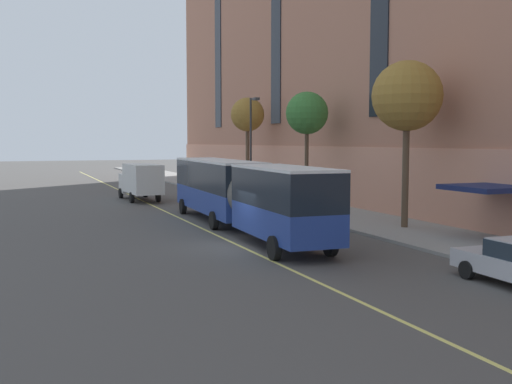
% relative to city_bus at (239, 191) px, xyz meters
% --- Properties ---
extents(ground_plane, '(260.00, 260.00, 0.00)m').
position_rel_city_bus_xyz_m(ground_plane, '(-1.64, -4.79, -2.13)').
color(ground_plane, '#4C4947').
extents(sidewalk, '(5.76, 160.00, 0.15)m').
position_rel_city_bus_xyz_m(sidewalk, '(8.11, -1.79, -2.05)').
color(sidewalk, gray).
rests_on(sidewalk, ground).
extents(city_bus, '(3.45, 19.91, 3.68)m').
position_rel_city_bus_xyz_m(city_bus, '(0.00, 0.00, 0.00)').
color(city_bus, navy).
rests_on(city_bus, ground).
extents(parked_car_champagne_0, '(1.99, 4.74, 1.56)m').
position_rel_city_bus_xyz_m(parked_car_champagne_0, '(4.10, 11.40, -1.34)').
color(parked_car_champagne_0, '#BCAD89').
rests_on(parked_car_champagne_0, ground).
extents(parked_car_black_1, '(2.07, 4.80, 1.56)m').
position_rel_city_bus_xyz_m(parked_car_black_1, '(3.91, 4.83, -1.34)').
color(parked_car_black_1, black).
rests_on(parked_car_black_1, ground).
extents(box_truck, '(2.53, 7.12, 2.97)m').
position_rel_city_bus_xyz_m(box_truck, '(-1.79, 18.02, -0.43)').
color(box_truck, silver).
rests_on(box_truck, ground).
extents(street_tree_mid_block, '(3.76, 3.76, 8.93)m').
position_rel_city_bus_xyz_m(street_tree_mid_block, '(8.37, -3.18, 5.02)').
color(street_tree_mid_block, brown).
rests_on(street_tree_mid_block, sidewalk).
extents(street_tree_far_uptown, '(3.05, 3.05, 8.18)m').
position_rel_city_bus_xyz_m(street_tree_far_uptown, '(8.37, 8.62, 4.62)').
color(street_tree_far_uptown, brown).
rests_on(street_tree_far_uptown, sidewalk).
extents(street_tree_far_downtown, '(3.03, 3.03, 8.56)m').
position_rel_city_bus_xyz_m(street_tree_far_downtown, '(8.37, 20.42, 4.96)').
color(street_tree_far_downtown, brown).
rests_on(street_tree_far_downtown, sidewalk).
extents(street_lamp, '(0.36, 1.48, 7.97)m').
position_rel_city_bus_xyz_m(street_lamp, '(5.83, 12.96, 2.81)').
color(street_lamp, '#2D2D30').
rests_on(street_lamp, sidewalk).
extents(fire_hydrant, '(0.42, 0.24, 0.72)m').
position_rel_city_bus_xyz_m(fire_hydrant, '(5.73, 20.51, -1.64)').
color(fire_hydrant, red).
rests_on(fire_hydrant, sidewalk).
extents(lane_centerline, '(0.16, 140.00, 0.01)m').
position_rel_city_bus_xyz_m(lane_centerline, '(-1.70, -1.79, -2.13)').
color(lane_centerline, '#E0D66B').
rests_on(lane_centerline, ground).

